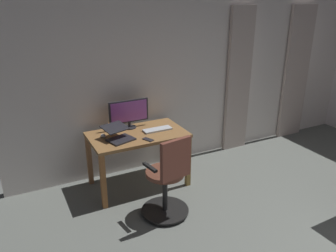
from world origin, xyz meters
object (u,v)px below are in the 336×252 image
(desk, at_px, (138,141))
(computer_mouse, at_px, (103,136))
(mug_tea, at_px, (111,127))
(computer_keyboard, at_px, (157,130))
(office_chair, at_px, (168,180))
(laptop, at_px, (119,135))
(cell_phone_face_up, at_px, (148,140))
(computer_monitor, at_px, (129,112))

(desk, relative_size, computer_mouse, 12.38)
(computer_mouse, relative_size, mug_tea, 0.74)
(desk, bearing_deg, mug_tea, -42.62)
(computer_keyboard, bearing_deg, desk, -4.62)
(office_chair, bearing_deg, laptop, 103.53)
(office_chair, relative_size, computer_mouse, 10.18)
(computer_mouse, bearing_deg, cell_phone_face_up, 143.77)
(cell_phone_face_up, bearing_deg, laptop, -54.61)
(computer_monitor, bearing_deg, cell_phone_face_up, 96.33)
(office_chair, xyz_separation_m, computer_keyboard, (-0.24, -0.79, 0.28))
(laptop, bearing_deg, mug_tea, -108.31)
(laptop, bearing_deg, computer_mouse, -63.81)
(office_chair, distance_m, laptop, 0.87)
(computer_monitor, bearing_deg, desk, 94.18)
(office_chair, distance_m, cell_phone_face_up, 0.62)
(computer_mouse, bearing_deg, computer_monitor, -159.01)
(computer_monitor, relative_size, laptop, 1.28)
(laptop, xyz_separation_m, mug_tea, (-0.01, -0.32, -0.01))
(computer_keyboard, distance_m, laptop, 0.56)
(mug_tea, bearing_deg, computer_keyboard, 153.59)
(computer_keyboard, bearing_deg, office_chair, 72.91)
(office_chair, height_order, mug_tea, office_chair)
(computer_monitor, xyz_separation_m, laptop, (0.26, 0.32, -0.16))
(desk, xyz_separation_m, computer_mouse, (0.43, -0.08, 0.12))
(office_chair, height_order, computer_keyboard, office_chair)
(computer_keyboard, xyz_separation_m, laptop, (0.55, 0.05, 0.04))
(office_chair, relative_size, cell_phone_face_up, 7.07)
(mug_tea, bearing_deg, laptop, 88.38)
(computer_keyboard, relative_size, cell_phone_face_up, 2.67)
(computer_monitor, relative_size, mug_tea, 4.00)
(computer_monitor, xyz_separation_m, mug_tea, (0.25, -0.01, -0.17))
(desk, distance_m, office_chair, 0.83)
(computer_keyboard, distance_m, cell_phone_face_up, 0.33)
(computer_keyboard, bearing_deg, cell_phone_face_up, 44.54)
(computer_monitor, bearing_deg, computer_mouse, 20.99)
(computer_mouse, bearing_deg, desk, 168.76)
(computer_keyboard, bearing_deg, laptop, 5.48)
(desk, bearing_deg, computer_keyboard, 175.38)
(desk, bearing_deg, laptop, 15.11)
(office_chair, distance_m, computer_monitor, 1.16)
(laptop, relative_size, mug_tea, 3.12)
(cell_phone_face_up, xyz_separation_m, mug_tea, (0.31, -0.50, 0.04))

